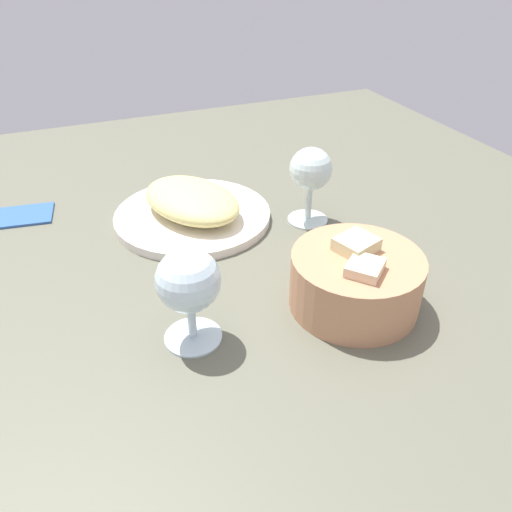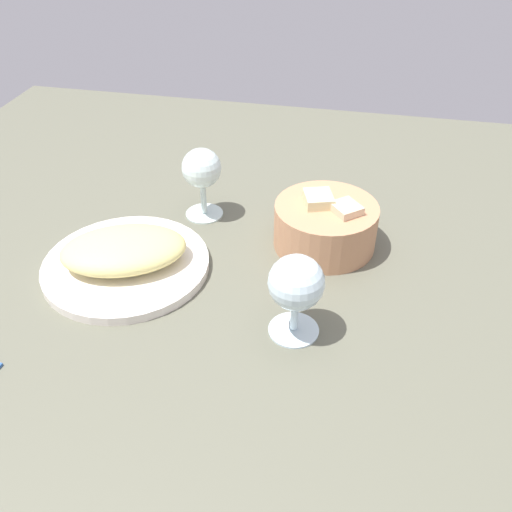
# 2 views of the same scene
# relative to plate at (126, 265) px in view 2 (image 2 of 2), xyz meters

# --- Properties ---
(ground_plane) EXTENTS (1.40, 1.40, 0.02)m
(ground_plane) POSITION_rel_plate_xyz_m (0.15, -0.01, -0.02)
(ground_plane) COLOR #5D5D4D
(plate) EXTENTS (0.25, 0.25, 0.01)m
(plate) POSITION_rel_plate_xyz_m (0.00, 0.00, 0.00)
(plate) COLOR white
(plate) RESTS_ON ground_plane
(omelette) EXTENTS (0.22, 0.18, 0.04)m
(omelette) POSITION_rel_plate_xyz_m (0.00, 0.00, 0.03)
(omelette) COLOR #DCCE7D
(omelette) RESTS_ON plate
(lettuce_garnish) EXTENTS (0.04, 0.04, 0.01)m
(lettuce_garnish) POSITION_rel_plate_xyz_m (-0.07, 0.01, 0.01)
(lettuce_garnish) COLOR #3B873A
(lettuce_garnish) RESTS_ON plate
(bread_basket) EXTENTS (0.16, 0.16, 0.09)m
(bread_basket) POSITION_rel_plate_xyz_m (0.29, 0.13, 0.03)
(bread_basket) COLOR tan
(bread_basket) RESTS_ON ground_plane
(wine_glass_near) EXTENTS (0.07, 0.07, 0.12)m
(wine_glass_near) POSITION_rel_plate_xyz_m (0.27, -0.08, 0.07)
(wine_glass_near) COLOR silver
(wine_glass_near) RESTS_ON ground_plane
(wine_glass_far) EXTENTS (0.07, 0.07, 0.12)m
(wine_glass_far) POSITION_rel_plate_xyz_m (0.07, 0.17, 0.08)
(wine_glass_far) COLOR silver
(wine_glass_far) RESTS_ON ground_plane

